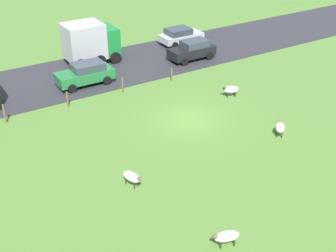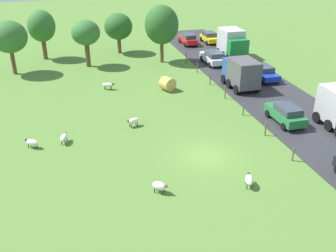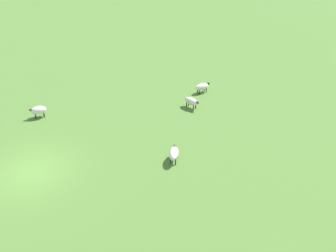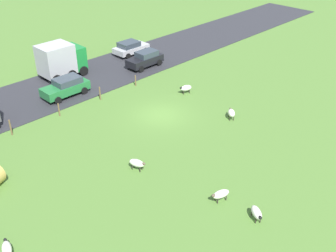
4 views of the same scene
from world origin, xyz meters
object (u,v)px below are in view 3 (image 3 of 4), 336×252
object	(u,v)px
sheep_0	(202,87)
sheep_4	(191,101)
sheep_5	(38,110)
sheep_3	(174,153)

from	to	relation	value
sheep_0	sheep_4	xyz separation A→B (m)	(2.43, 0.16, 0.00)
sheep_4	sheep_5	size ratio (longest dim) A/B	1.16
sheep_3	sheep_0	bearing A→B (deg)	-169.10
sheep_4	sheep_5	xyz separation A→B (m)	(5.60, -8.56, 0.04)
sheep_3	sheep_4	bearing A→B (deg)	-166.23
sheep_0	sheep_5	distance (m)	11.62
sheep_3	sheep_5	bearing A→B (deg)	-91.58
sheep_3	sheep_5	world-z (taller)	sheep_5
sheep_4	sheep_0	bearing A→B (deg)	-176.24
sheep_3	sheep_5	xyz separation A→B (m)	(-0.28, -10.00, 0.01)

